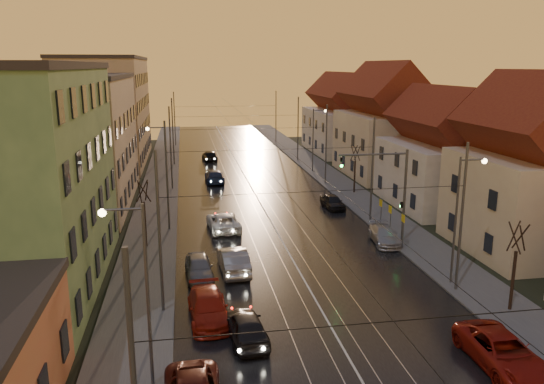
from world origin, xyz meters
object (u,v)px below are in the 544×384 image
traffic_light_mast (392,185)px  parked_right_0 (502,351)px  driving_car_3 (215,176)px  parked_right_1 (384,235)px  driving_car_2 (223,222)px  parked_left_3 (199,267)px  driving_car_0 (246,327)px  parked_left_2 (208,308)px  street_lamp_3 (315,134)px  street_lamp_1 (461,208)px  driving_car_1 (233,260)px  parked_right_2 (333,202)px  driving_car_4 (210,156)px  street_lamp_2 (163,160)px  street_lamp_0 (139,279)px

traffic_light_mast → parked_right_0: traffic_light_mast is taller
driving_car_3 → parked_right_1: size_ratio=1.15×
driving_car_2 → parked_left_3: (-2.29, -9.76, -0.02)m
driving_car_0 → parked_left_2: driving_car_0 is taller
street_lamp_3 → driving_car_3: bearing=-161.9°
street_lamp_1 → parked_right_1: bearing=100.5°
traffic_light_mast → driving_car_1: 13.35m
parked_right_1 → parked_right_2: size_ratio=1.14×
driving_car_4 → parked_right_2: size_ratio=1.16×
driving_car_1 → parked_left_3: (-2.26, -0.58, -0.09)m
street_lamp_3 → parked_left_3: bearing=-115.8°
street_lamp_1 → driving_car_2: street_lamp_1 is taller
street_lamp_3 → driving_car_3: 14.24m
street_lamp_3 → parked_left_2: 41.45m
street_lamp_3 → driving_car_1: bearing=-112.8°
driving_car_1 → driving_car_4: driving_car_1 is taller
parked_right_2 → street_lamp_1: bearing=-86.7°
parked_right_0 → driving_car_3: bearing=104.5°
traffic_light_mast → parked_left_3: (-14.50, -4.32, -3.90)m
street_lamp_2 → parked_right_1: (16.70, -11.88, -4.25)m
driving_car_4 → parked_right_1: size_ratio=1.01×
street_lamp_2 → street_lamp_1: bearing=-47.7°
traffic_light_mast → driving_car_0: (-12.47, -12.73, -3.86)m
traffic_light_mast → parked_right_1: traffic_light_mast is taller
driving_car_3 → parked_left_3: 28.21m
parked_left_2 → parked_right_1: size_ratio=1.11×
parked_right_0 → parked_right_1: size_ratio=1.20×
traffic_light_mast → parked_right_1: (-0.39, 0.12, -3.96)m
driving_car_4 → parked_right_2: bearing=104.4°
parked_right_1 → driving_car_0: bearing=-126.9°
driving_car_4 → parked_right_0: 56.01m
driving_car_0 → driving_car_1: (0.23, 8.99, 0.06)m
driving_car_0 → parked_left_3: size_ratio=1.05×
street_lamp_1 → street_lamp_3: 36.00m
street_lamp_0 → parked_left_2: (2.90, 5.71, -4.18)m
street_lamp_0 → parked_right_0: size_ratio=1.52×
parked_left_2 → street_lamp_3: bearing=65.1°
driving_car_2 → parked_right_0: size_ratio=0.98×
driving_car_3 → driving_car_4: bearing=-91.8°
traffic_light_mast → driving_car_3: bearing=116.5°
driving_car_3 → parked_left_2: size_ratio=1.03×
driving_car_0 → driving_car_3: (0.64, 36.49, -0.01)m
driving_car_4 → parked_right_0: size_ratio=0.84×
driving_car_1 → driving_car_3: 27.50m
parked_left_3 → parked_right_0: (13.08, -12.59, 0.03)m
street_lamp_1 → parked_right_0: size_ratio=1.52×
street_lamp_3 → parked_left_3: 36.14m
parked_right_2 → driving_car_4: bearing=105.5°
street_lamp_3 → driving_car_1: size_ratio=1.66×
parked_right_2 → traffic_light_mast: bearing=-86.7°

